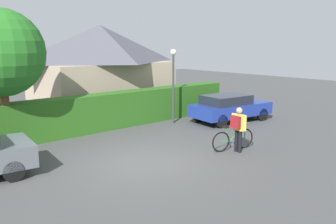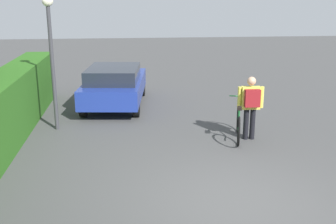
{
  "view_description": "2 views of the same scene",
  "coord_description": "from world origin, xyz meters",
  "px_view_note": "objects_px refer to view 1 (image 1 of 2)",
  "views": [
    {
      "loc": [
        -6.46,
        -8.66,
        3.76
      ],
      "look_at": [
        1.56,
        0.55,
        1.38
      ],
      "focal_mm": 37.8,
      "sensor_mm": 36.0,
      "label": 1
    },
    {
      "loc": [
        -6.17,
        1.84,
        3.45
      ],
      "look_at": [
        2.74,
        0.84,
        0.91
      ],
      "focal_mm": 43.54,
      "sensor_mm": 36.0,
      "label": 2
    }
  ],
  "objects_px": {
    "street_lamp": "(173,75)",
    "bicycle": "(233,139)",
    "parked_car_far": "(230,107)",
    "person_rider": "(238,125)",
    "tree_kerbside": "(1,53)"
  },
  "relations": [
    {
      "from": "person_rider",
      "to": "parked_car_far",
      "type": "bearing_deg",
      "value": 42.39
    },
    {
      "from": "street_lamp",
      "to": "bicycle",
      "type": "bearing_deg",
      "value": -105.53
    },
    {
      "from": "bicycle",
      "to": "street_lamp",
      "type": "height_order",
      "value": "street_lamp"
    },
    {
      "from": "bicycle",
      "to": "person_rider",
      "type": "distance_m",
      "value": 0.62
    },
    {
      "from": "parked_car_far",
      "to": "street_lamp",
      "type": "relative_size",
      "value": 1.19
    },
    {
      "from": "parked_car_far",
      "to": "tree_kerbside",
      "type": "relative_size",
      "value": 0.84
    },
    {
      "from": "person_rider",
      "to": "street_lamp",
      "type": "xyz_separation_m",
      "value": [
        1.37,
        4.91,
        1.36
      ]
    },
    {
      "from": "bicycle",
      "to": "person_rider",
      "type": "relative_size",
      "value": 1.08
    },
    {
      "from": "person_rider",
      "to": "bicycle",
      "type": "bearing_deg",
      "value": 72.78
    },
    {
      "from": "parked_car_far",
      "to": "bicycle",
      "type": "distance_m",
      "value": 4.78
    },
    {
      "from": "bicycle",
      "to": "street_lamp",
      "type": "xyz_separation_m",
      "value": [
        1.29,
        4.65,
        1.92
      ]
    },
    {
      "from": "parked_car_far",
      "to": "street_lamp",
      "type": "xyz_separation_m",
      "value": [
        -2.32,
        1.54,
        1.61
      ]
    },
    {
      "from": "tree_kerbside",
      "to": "bicycle",
      "type": "bearing_deg",
      "value": -42.59
    },
    {
      "from": "tree_kerbside",
      "to": "parked_car_far",
      "type": "bearing_deg",
      "value": -14.03
    },
    {
      "from": "street_lamp",
      "to": "parked_car_far",
      "type": "bearing_deg",
      "value": -33.58
    }
  ]
}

